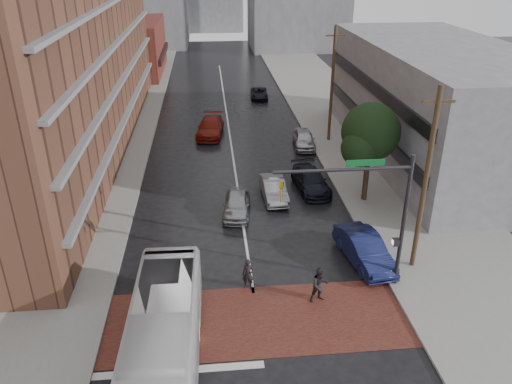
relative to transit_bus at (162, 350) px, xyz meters
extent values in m
plane|color=black|center=(4.04, 2.77, -1.59)|extent=(160.00, 160.00, 0.00)
cube|color=brown|center=(4.04, 3.27, -1.58)|extent=(14.00, 5.00, 0.02)
cube|color=gray|center=(-7.46, 27.77, -1.51)|extent=(9.00, 90.00, 0.15)
cube|color=gray|center=(15.54, 27.77, -1.51)|extent=(9.00, 90.00, 0.15)
cube|color=maroon|center=(-7.96, 56.77, 1.91)|extent=(8.00, 16.00, 7.00)
cube|color=gray|center=(20.54, 22.77, 2.91)|extent=(11.00, 26.00, 9.00)
cylinder|color=#332319|center=(12.54, 14.77, 0.41)|extent=(0.36, 0.36, 4.00)
sphere|color=black|center=(12.54, 14.77, 3.41)|extent=(3.80, 3.80, 3.80)
sphere|color=black|center=(11.64, 13.97, 2.61)|extent=(2.40, 2.40, 2.40)
sphere|color=black|center=(13.34, 15.57, 2.81)|extent=(2.60, 2.60, 2.60)
cylinder|color=#2D2D33|center=(11.34, 5.27, 2.01)|extent=(0.20, 0.20, 7.20)
cylinder|color=#2D2D33|center=(8.14, 5.27, 5.01)|extent=(6.40, 0.16, 0.16)
imported|color=gold|center=(5.34, 5.27, 4.01)|extent=(0.20, 0.16, 1.00)
cube|color=#0C5926|center=(9.14, 5.27, 5.31)|extent=(1.80, 0.05, 0.30)
cube|color=#2D2D33|center=(11.09, 5.27, 1.01)|extent=(0.30, 0.30, 0.35)
cylinder|color=#473321|center=(12.84, 6.77, 3.41)|extent=(0.26, 0.26, 10.00)
cube|color=#473321|center=(12.84, 6.77, 7.61)|extent=(1.60, 0.12, 0.12)
cylinder|color=#473321|center=(12.84, 26.77, 3.41)|extent=(0.26, 0.26, 10.00)
cube|color=#473321|center=(12.84, 26.77, 7.61)|extent=(1.60, 0.12, 0.12)
imported|color=silver|center=(0.00, 0.00, 0.00)|extent=(2.96, 11.47, 3.18)
imported|color=black|center=(3.82, 5.77, -0.76)|extent=(0.67, 0.52, 1.66)
imported|color=black|center=(7.20, 4.41, -0.66)|extent=(1.03, 0.87, 1.85)
imported|color=#989B9F|center=(3.74, 13.73, -0.88)|extent=(2.17, 4.33, 1.42)
imported|color=#9DA0A5|center=(6.43, 15.77, -0.88)|extent=(1.66, 4.34, 1.41)
imported|color=maroon|center=(2.26, 29.32, -0.80)|extent=(2.94, 5.70, 1.58)
imported|color=black|center=(8.10, 41.75, -1.01)|extent=(2.16, 4.28, 1.16)
imported|color=#141B48|center=(10.34, 7.50, -0.77)|extent=(2.48, 5.16, 1.63)
imported|color=black|center=(9.24, 16.89, -0.87)|extent=(2.46, 5.13, 1.44)
imported|color=#ABACB3|center=(10.34, 25.47, -0.85)|extent=(2.06, 4.46, 1.48)
camera|label=1|loc=(2.20, -14.95, 13.95)|focal=35.00mm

